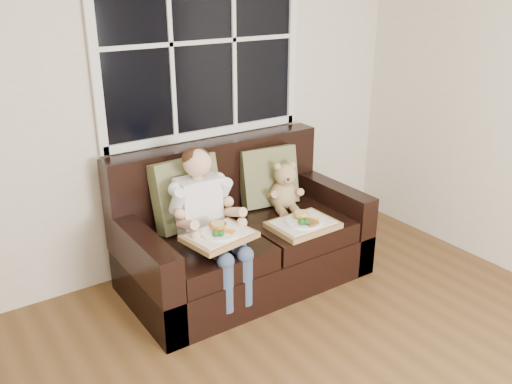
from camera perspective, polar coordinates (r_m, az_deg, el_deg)
room_walls at (r=1.72m, az=19.87°, el=4.11°), size 4.52×5.02×2.71m
window_back at (r=3.94m, az=-5.65°, el=15.46°), size 1.62×0.04×1.37m
loveseat at (r=3.93m, az=-1.66°, el=-4.93°), size 1.70×0.92×0.96m
pillow_left at (r=3.75m, az=-7.32°, el=-0.10°), size 0.50×0.26×0.50m
pillow_right at (r=4.09m, az=1.34°, el=1.64°), size 0.46×0.26×0.45m
child at (r=3.53m, az=-5.27°, el=-1.97°), size 0.41×0.61×0.93m
teddy_bear at (r=4.02m, az=3.05°, el=0.24°), size 0.27×0.32×0.38m
tray_left at (r=3.40m, az=-3.89°, el=-4.51°), size 0.46×0.38×0.09m
tray_right at (r=3.77m, az=4.98°, el=-3.34°), size 0.46×0.35×0.10m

